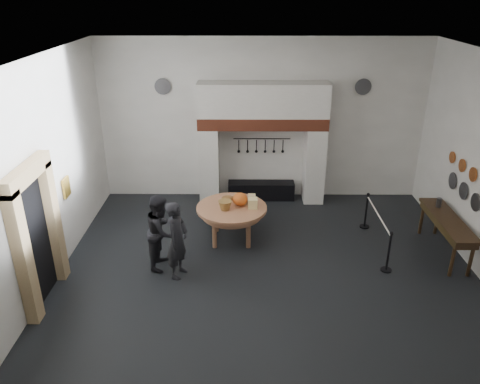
{
  "coord_description": "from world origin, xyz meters",
  "views": [
    {
      "loc": [
        -0.53,
        -8.68,
        5.72
      ],
      "look_at": [
        -0.6,
        1.13,
        1.35
      ],
      "focal_mm": 35.0,
      "sensor_mm": 36.0,
      "label": 1
    }
  ],
  "objects_px": {
    "visitor_near": "(177,240)",
    "visitor_far": "(161,231)",
    "work_table": "(232,208)",
    "side_table": "(448,220)",
    "barrier_post_far": "(366,211)",
    "iron_range": "(261,190)",
    "barrier_post_near": "(389,253)"
  },
  "relations": [
    {
      "from": "visitor_far",
      "to": "barrier_post_far",
      "type": "relative_size",
      "value": 1.87
    },
    {
      "from": "visitor_near",
      "to": "barrier_post_near",
      "type": "xyz_separation_m",
      "value": [
        4.5,
        0.18,
        -0.41
      ]
    },
    {
      "from": "visitor_far",
      "to": "side_table",
      "type": "bearing_deg",
      "value": -79.01
    },
    {
      "from": "work_table",
      "to": "visitor_near",
      "type": "distance_m",
      "value": 1.9
    },
    {
      "from": "iron_range",
      "to": "side_table",
      "type": "bearing_deg",
      "value": -36.26
    },
    {
      "from": "barrier_post_near",
      "to": "barrier_post_far",
      "type": "bearing_deg",
      "value": 90.0
    },
    {
      "from": "iron_range",
      "to": "barrier_post_near",
      "type": "height_order",
      "value": "barrier_post_near"
    },
    {
      "from": "barrier_post_near",
      "to": "barrier_post_far",
      "type": "height_order",
      "value": "same"
    },
    {
      "from": "visitor_far",
      "to": "work_table",
      "type": "bearing_deg",
      "value": -46.29
    },
    {
      "from": "side_table",
      "to": "barrier_post_far",
      "type": "height_order",
      "value": "same"
    },
    {
      "from": "work_table",
      "to": "side_table",
      "type": "xyz_separation_m",
      "value": [
        4.9,
        -0.62,
        0.03
      ]
    },
    {
      "from": "visitor_near",
      "to": "barrier_post_near",
      "type": "bearing_deg",
      "value": -69.14
    },
    {
      "from": "barrier_post_near",
      "to": "iron_range",
      "type": "bearing_deg",
      "value": 124.74
    },
    {
      "from": "visitor_far",
      "to": "iron_range",
      "type": "bearing_deg",
      "value": -26.73
    },
    {
      "from": "visitor_near",
      "to": "side_table",
      "type": "bearing_deg",
      "value": -62.65
    },
    {
      "from": "visitor_near",
      "to": "visitor_far",
      "type": "height_order",
      "value": "visitor_near"
    },
    {
      "from": "work_table",
      "to": "visitor_far",
      "type": "height_order",
      "value": "visitor_far"
    },
    {
      "from": "visitor_near",
      "to": "side_table",
      "type": "relative_size",
      "value": 0.78
    },
    {
      "from": "iron_range",
      "to": "barrier_post_near",
      "type": "bearing_deg",
      "value": -55.26
    },
    {
      "from": "iron_range",
      "to": "visitor_near",
      "type": "distance_m",
      "value": 4.41
    },
    {
      "from": "iron_range",
      "to": "side_table",
      "type": "distance_m",
      "value": 5.12
    },
    {
      "from": "work_table",
      "to": "barrier_post_near",
      "type": "bearing_deg",
      "value": -21.88
    },
    {
      "from": "visitor_near",
      "to": "iron_range",
      "type": "bearing_deg",
      "value": -7.18
    },
    {
      "from": "iron_range",
      "to": "visitor_far",
      "type": "height_order",
      "value": "visitor_far"
    },
    {
      "from": "iron_range",
      "to": "barrier_post_near",
      "type": "xyz_separation_m",
      "value": [
        2.6,
        -3.76,
        0.2
      ]
    },
    {
      "from": "work_table",
      "to": "barrier_post_near",
      "type": "relative_size",
      "value": 1.87
    },
    {
      "from": "iron_range",
      "to": "work_table",
      "type": "xyz_separation_m",
      "value": [
        -0.8,
        -2.39,
        0.59
      ]
    },
    {
      "from": "side_table",
      "to": "visitor_near",
      "type": "bearing_deg",
      "value": -171.16
    },
    {
      "from": "work_table",
      "to": "visitor_near",
      "type": "bearing_deg",
      "value": -125.36
    },
    {
      "from": "barrier_post_near",
      "to": "side_table",
      "type": "bearing_deg",
      "value": 26.57
    },
    {
      "from": "barrier_post_far",
      "to": "visitor_far",
      "type": "bearing_deg",
      "value": -159.99
    },
    {
      "from": "work_table",
      "to": "visitor_near",
      "type": "xyz_separation_m",
      "value": [
        -1.1,
        -1.55,
        0.02
      ]
    }
  ]
}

